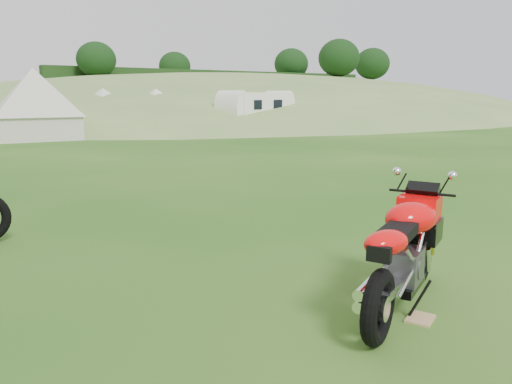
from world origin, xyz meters
TOP-DOWN VIEW (x-y plane):
  - ground at (0.00, 0.00)m, footprint 120.00×120.00m
  - hillside at (24.00, 40.00)m, footprint 80.00×64.00m
  - hedgerow at (24.00, 40.00)m, footprint 36.00×1.20m
  - sport_motorcycle at (0.02, -1.92)m, footprint 2.08×1.33m
  - plywood_board at (-0.04, -2.17)m, footprint 0.33×0.30m
  - tent_left at (1.16, 18.94)m, footprint 3.63×3.63m
  - tent_mid at (5.56, 23.18)m, footprint 3.59×3.59m
  - tent_right at (8.10, 21.84)m, footprint 3.15×3.15m
  - caravan at (11.88, 17.43)m, footprint 4.76×2.80m

SIDE VIEW (x-z plane):
  - ground at x=0.00m, z-range 0.00..0.00m
  - hillside at x=24.00m, z-range -4.00..4.00m
  - hedgerow at x=24.00m, z-range -4.30..4.30m
  - plywood_board at x=-0.04m, z-range 0.00..0.02m
  - sport_motorcycle at x=0.02m, z-range 0.00..1.23m
  - caravan at x=11.88m, z-range 0.00..2.09m
  - tent_right at x=8.10m, z-range 0.00..2.40m
  - tent_mid at x=5.56m, z-range 0.00..2.42m
  - tent_left at x=1.16m, z-range 0.00..2.89m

